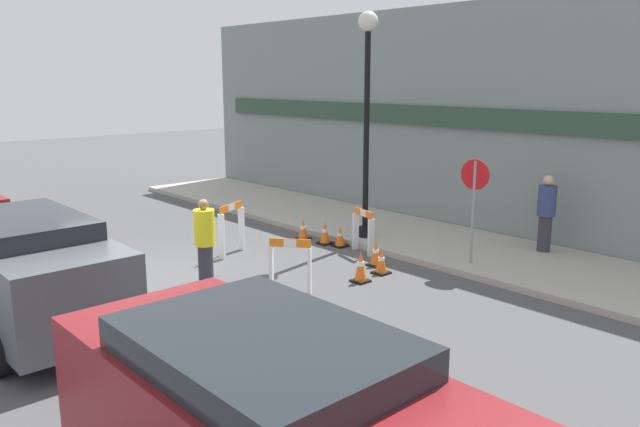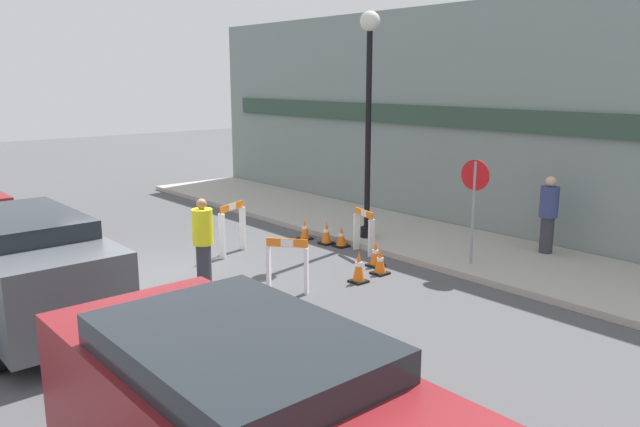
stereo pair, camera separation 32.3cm
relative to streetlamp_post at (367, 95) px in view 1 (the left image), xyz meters
The scene contains 18 objects.
ground_plane 6.08m from the streetlamp_post, 97.38° to the right, with size 60.00×60.00×0.00m, color #4C4C4F.
sidewalk_slab 3.52m from the streetlamp_post, 122.19° to the left, with size 18.00×3.11×0.13m.
storefront_facade 2.81m from the streetlamp_post, 103.74° to the left, with size 18.00×0.22×5.50m.
streetlamp_post is the anchor object (origin of this frame).
stop_sign 3.40m from the streetlamp_post, ahead, with size 0.60×0.09×2.08m.
barricade_0 4.77m from the streetlamp_post, 66.31° to the right, with size 0.66×0.58×0.99m.
barricade_1 3.00m from the streetlamp_post, 48.84° to the right, with size 0.71×0.31×0.96m.
barricade_2 4.17m from the streetlamp_post, 112.84° to the right, with size 0.47×0.84×1.12m.
traffic_cone_0 3.45m from the streetlamp_post, 141.73° to the right, with size 0.30×0.30×0.50m.
traffic_cone_1 3.63m from the streetlamp_post, 39.34° to the right, with size 0.30×0.30×0.53m.
traffic_cone_2 3.24m from the streetlamp_post, 122.29° to the right, with size 0.30×0.30×0.55m.
traffic_cone_3 4.23m from the streetlamp_post, 47.79° to the right, with size 0.30×0.30×0.61m.
traffic_cone_4 3.22m from the streetlamp_post, 98.32° to the right, with size 0.30×0.30×0.49m.
traffic_cone_5 3.93m from the streetlamp_post, 38.53° to the right, with size 0.30×0.30×0.51m.
person_worker 5.09m from the streetlamp_post, 86.94° to the right, with size 0.40×0.40×1.63m.
person_pedestrian 4.58m from the streetlamp_post, 29.64° to the left, with size 0.53×0.53×1.63m.
parked_car_1 7.81m from the streetlamp_post, 89.36° to the right, with size 4.46×1.85×1.75m.
parked_car_2 9.84m from the streetlamp_post, 51.18° to the right, with size 4.29×2.00×1.78m.
Camera 1 is at (10.35, -5.18, 3.74)m, focal length 35.00 mm.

